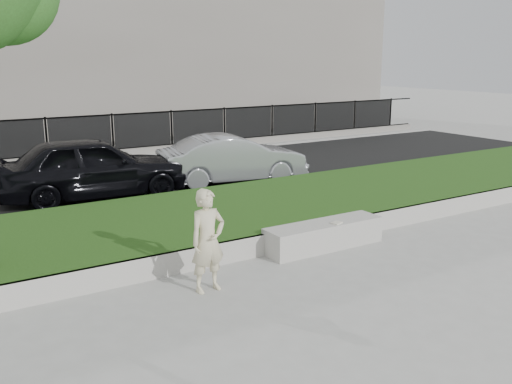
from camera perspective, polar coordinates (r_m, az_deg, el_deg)
ground at (r=9.25m, az=0.37°, el=-9.03°), size 90.00×90.00×0.00m
grass_bank at (r=11.68m, az=-7.54°, el=-3.26°), size 34.00×4.00×0.40m
grass_kerb at (r=10.01m, az=-2.83°, el=-6.03°), size 34.00×0.08×0.40m
street at (r=16.74m, az=-15.40°, el=0.86°), size 34.00×7.00×0.04m
far_pavement at (r=21.01m, az=-19.00°, el=3.22°), size 34.00×3.00×0.12m
iron_fence at (r=19.98m, az=-18.44°, el=4.16°), size 32.00×0.30×1.50m
building_facade at (r=27.63m, az=-23.32°, el=15.47°), size 34.00×10.00×10.00m
stone_bench at (r=10.84m, az=6.80°, el=-4.30°), size 2.41×0.60×0.49m
man at (r=8.71m, az=-4.84°, el=-4.88°), size 0.61×0.43×1.61m
book at (r=10.74m, az=8.06°, el=-3.07°), size 0.24×0.20×0.02m
car_dark at (r=14.82m, az=-16.07°, el=2.42°), size 4.77×2.21×1.58m
car_silver at (r=16.04m, az=-2.34°, el=3.34°), size 4.28×2.06×1.35m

